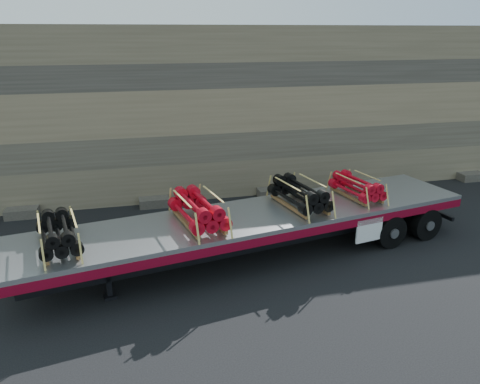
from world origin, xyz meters
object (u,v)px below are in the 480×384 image
at_px(trailer, 256,235).
at_px(bundle_midfront, 198,210).
at_px(bundle_midrear, 299,195).
at_px(bundle_front, 58,234).
at_px(bundle_rear, 357,187).

bearing_deg(trailer, bundle_midfront, 180.00).
bearing_deg(trailer, bundle_midrear, 0.00).
xyz_separation_m(bundle_front, bundle_rear, (9.31, 1.76, -0.02)).
distance_m(bundle_midrear, bundle_rear, 2.25).
xyz_separation_m(trailer, bundle_rear, (3.72, 0.70, 1.06)).
distance_m(bundle_midfront, bundle_midrear, 3.41).
distance_m(bundle_front, bundle_midfront, 3.82).
xyz_separation_m(bundle_midfront, bundle_midrear, (3.35, 0.63, -0.01)).
bearing_deg(bundle_midrear, bundle_midfront, -180.00).
relative_size(bundle_midfront, bundle_midrear, 1.03).
bearing_deg(bundle_midfront, bundle_midrear, 0.00).
bearing_deg(bundle_midfront, bundle_rear, 0.00).
height_order(trailer, bundle_rear, bundle_rear).
relative_size(bundle_front, bundle_midrear, 0.91).
xyz_separation_m(bundle_front, bundle_midrear, (7.10, 1.34, 0.03)).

